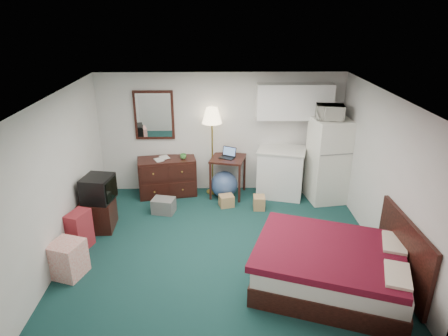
{
  "coord_description": "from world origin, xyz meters",
  "views": [
    {
      "loc": [
        -0.1,
        -5.67,
        3.69
      ],
      "look_at": [
        0.03,
        0.53,
        1.17
      ],
      "focal_mm": 32.0,
      "sensor_mm": 36.0,
      "label": 1
    }
  ],
  "objects_px": {
    "dresser": "(167,177)",
    "bed": "(331,268)",
    "floor_lamp": "(212,152)",
    "fridge": "(328,160)",
    "tv_stand": "(98,214)",
    "kitchen_counter": "(281,173)",
    "suitcase": "(80,231)",
    "desk": "(228,176)"
  },
  "relations": [
    {
      "from": "dresser",
      "to": "bed",
      "type": "relative_size",
      "value": 0.59
    },
    {
      "from": "floor_lamp",
      "to": "fridge",
      "type": "xyz_separation_m",
      "value": [
        2.31,
        -0.36,
        -0.07
      ]
    },
    {
      "from": "dresser",
      "to": "tv_stand",
      "type": "bearing_deg",
      "value": -138.48
    },
    {
      "from": "floor_lamp",
      "to": "kitchen_counter",
      "type": "height_order",
      "value": "floor_lamp"
    },
    {
      "from": "dresser",
      "to": "fridge",
      "type": "distance_m",
      "value": 3.3
    },
    {
      "from": "floor_lamp",
      "to": "bed",
      "type": "height_order",
      "value": "floor_lamp"
    },
    {
      "from": "dresser",
      "to": "suitcase",
      "type": "bearing_deg",
      "value": -130.74
    },
    {
      "from": "bed",
      "to": "tv_stand",
      "type": "height_order",
      "value": "bed"
    },
    {
      "from": "kitchen_counter",
      "to": "tv_stand",
      "type": "bearing_deg",
      "value": -144.27
    },
    {
      "from": "dresser",
      "to": "desk",
      "type": "distance_m",
      "value": 1.26
    },
    {
      "from": "desk",
      "to": "kitchen_counter",
      "type": "xyz_separation_m",
      "value": [
        1.1,
        -0.02,
        0.08
      ]
    },
    {
      "from": "fridge",
      "to": "bed",
      "type": "distance_m",
      "value": 2.91
    },
    {
      "from": "suitcase",
      "to": "floor_lamp",
      "type": "bearing_deg",
      "value": 63.29
    },
    {
      "from": "floor_lamp",
      "to": "kitchen_counter",
      "type": "distance_m",
      "value": 1.48
    },
    {
      "from": "floor_lamp",
      "to": "bed",
      "type": "bearing_deg",
      "value": -62.19
    },
    {
      "from": "dresser",
      "to": "floor_lamp",
      "type": "xyz_separation_m",
      "value": [
        0.94,
        0.07,
        0.52
      ]
    },
    {
      "from": "floor_lamp",
      "to": "desk",
      "type": "distance_m",
      "value": 0.61
    },
    {
      "from": "floor_lamp",
      "to": "tv_stand",
      "type": "xyz_separation_m",
      "value": [
        -2.02,
        -1.43,
        -0.64
      ]
    },
    {
      "from": "tv_stand",
      "to": "floor_lamp",
      "type": "bearing_deg",
      "value": 33.49
    },
    {
      "from": "fridge",
      "to": "bed",
      "type": "bearing_deg",
      "value": -111.88
    },
    {
      "from": "desk",
      "to": "suitcase",
      "type": "relative_size",
      "value": 1.27
    },
    {
      "from": "fridge",
      "to": "tv_stand",
      "type": "xyz_separation_m",
      "value": [
        -4.33,
        -1.07,
        -0.57
      ]
    },
    {
      "from": "dresser",
      "to": "kitchen_counter",
      "type": "xyz_separation_m",
      "value": [
        2.36,
        -0.07,
        0.09
      ]
    },
    {
      "from": "suitcase",
      "to": "desk",
      "type": "bearing_deg",
      "value": 57.67
    },
    {
      "from": "bed",
      "to": "suitcase",
      "type": "xyz_separation_m",
      "value": [
        -3.8,
        1.06,
        0.01
      ]
    },
    {
      "from": "kitchen_counter",
      "to": "bed",
      "type": "height_order",
      "value": "kitchen_counter"
    },
    {
      "from": "kitchen_counter",
      "to": "tv_stand",
      "type": "xyz_separation_m",
      "value": [
        -3.44,
        -1.29,
        -0.22
      ]
    },
    {
      "from": "kitchen_counter",
      "to": "bed",
      "type": "relative_size",
      "value": 0.5
    },
    {
      "from": "desk",
      "to": "fridge",
      "type": "height_order",
      "value": "fridge"
    },
    {
      "from": "bed",
      "to": "suitcase",
      "type": "distance_m",
      "value": 3.95
    },
    {
      "from": "fridge",
      "to": "dresser",
      "type": "bearing_deg",
      "value": 166.13
    },
    {
      "from": "kitchen_counter",
      "to": "bed",
      "type": "distance_m",
      "value": 3.02
    },
    {
      "from": "kitchen_counter",
      "to": "tv_stand",
      "type": "height_order",
      "value": "kitchen_counter"
    },
    {
      "from": "floor_lamp",
      "to": "fridge",
      "type": "relative_size",
      "value": 1.08
    },
    {
      "from": "fridge",
      "to": "desk",
      "type": "bearing_deg",
      "value": 164.34
    },
    {
      "from": "fridge",
      "to": "tv_stand",
      "type": "height_order",
      "value": "fridge"
    },
    {
      "from": "floor_lamp",
      "to": "suitcase",
      "type": "distance_m",
      "value": 3.05
    },
    {
      "from": "floor_lamp",
      "to": "bed",
      "type": "relative_size",
      "value": 0.93
    },
    {
      "from": "bed",
      "to": "tv_stand",
      "type": "xyz_separation_m",
      "value": [
        -3.69,
        1.71,
        -0.04
      ]
    },
    {
      "from": "fridge",
      "to": "suitcase",
      "type": "xyz_separation_m",
      "value": [
        -4.45,
        -1.72,
        -0.52
      ]
    },
    {
      "from": "bed",
      "to": "dresser",
      "type": "bearing_deg",
      "value": 149.78
    },
    {
      "from": "desk",
      "to": "dresser",
      "type": "bearing_deg",
      "value": -168.55
    }
  ]
}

